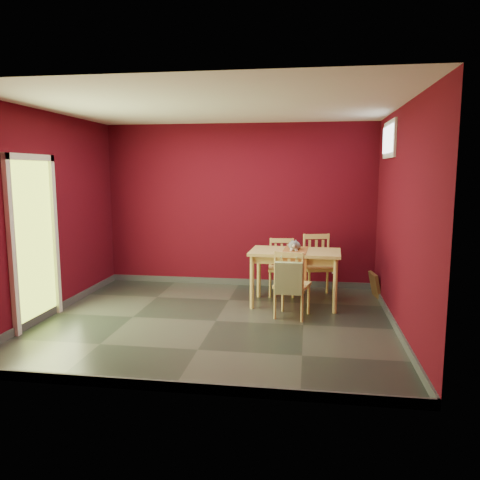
# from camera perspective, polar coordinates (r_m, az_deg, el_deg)

# --- Properties ---
(ground) EXTENTS (4.50, 4.50, 0.00)m
(ground) POSITION_cam_1_polar(r_m,az_deg,el_deg) (6.15, -2.96, -9.81)
(ground) COLOR #2D342D
(ground) RESTS_ON ground
(room_shell) EXTENTS (4.50, 4.50, 4.50)m
(room_shell) POSITION_cam_1_polar(r_m,az_deg,el_deg) (6.14, -2.96, -9.37)
(room_shell) COLOR #4C0713
(room_shell) RESTS_ON ground
(doorway) EXTENTS (0.06, 1.01, 2.13)m
(doorway) POSITION_cam_1_polar(r_m,az_deg,el_deg) (6.37, -23.86, 0.48)
(doorway) COLOR #B7D838
(doorway) RESTS_ON ground
(window) EXTENTS (0.05, 0.90, 0.50)m
(window) POSITION_cam_1_polar(r_m,az_deg,el_deg) (6.83, 17.72, 11.60)
(window) COLOR white
(window) RESTS_ON room_shell
(outlet_plate) EXTENTS (0.08, 0.02, 0.12)m
(outlet_plate) POSITION_cam_1_polar(r_m,az_deg,el_deg) (7.90, 11.42, -3.62)
(outlet_plate) COLOR silver
(outlet_plate) RESTS_ON room_shell
(dining_table) EXTENTS (1.31, 0.81, 0.80)m
(dining_table) POSITION_cam_1_polar(r_m,az_deg,el_deg) (6.75, 6.73, -2.12)
(dining_table) COLOR #DCBC66
(dining_table) RESTS_ON ground
(table_runner) EXTENTS (0.37, 0.72, 0.35)m
(table_runner) POSITION_cam_1_polar(r_m,az_deg,el_deg) (6.62, 6.71, -1.92)
(table_runner) COLOR #A85F2B
(table_runner) RESTS_ON dining_table
(chair_far_left) EXTENTS (0.43, 0.43, 0.87)m
(chair_far_left) POSITION_cam_1_polar(r_m,az_deg,el_deg) (7.36, 5.09, -3.21)
(chair_far_left) COLOR #DCBC66
(chair_far_left) RESTS_ON ground
(chair_far_right) EXTENTS (0.54, 0.54, 0.95)m
(chair_far_right) POSITION_cam_1_polar(r_m,az_deg,el_deg) (7.31, 9.51, -3.03)
(chair_far_right) COLOR #DCBC66
(chair_far_right) RESTS_ON ground
(chair_near) EXTENTS (0.51, 0.51, 0.90)m
(chair_near) POSITION_cam_1_polar(r_m,az_deg,el_deg) (6.20, 6.30, -5.28)
(chair_near) COLOR #DCBC66
(chair_near) RESTS_ON ground
(tote_bag) EXTENTS (0.35, 0.20, 0.48)m
(tote_bag) POSITION_cam_1_polar(r_m,az_deg,el_deg) (5.96, 5.94, -4.65)
(tote_bag) COLOR #98AF70
(tote_bag) RESTS_ON chair_near
(cat) EXTENTS (0.28, 0.40, 0.18)m
(cat) POSITION_cam_1_polar(r_m,az_deg,el_deg) (6.77, 6.63, -0.44)
(cat) COLOR slate
(cat) RESTS_ON table_runner
(picture_frame) EXTENTS (0.18, 0.39, 0.38)m
(picture_frame) POSITION_cam_1_polar(r_m,az_deg,el_deg) (7.48, 16.12, -5.32)
(picture_frame) COLOR brown
(picture_frame) RESTS_ON ground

